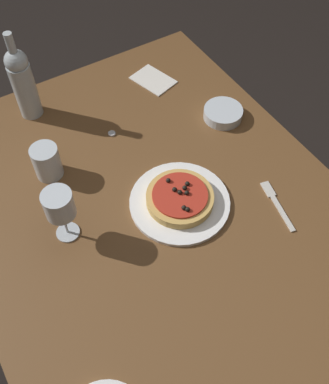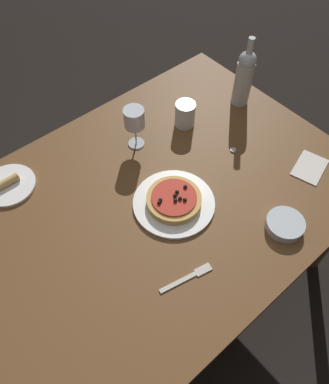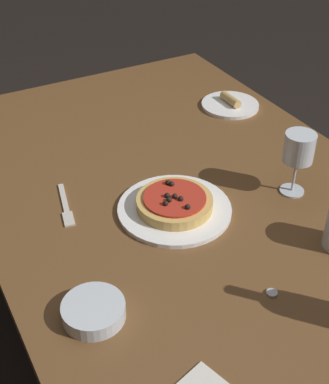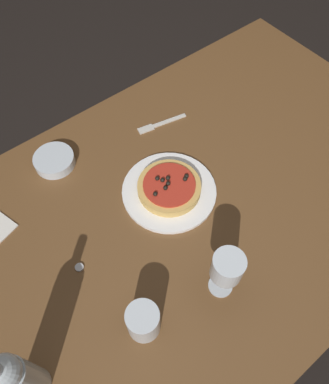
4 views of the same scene
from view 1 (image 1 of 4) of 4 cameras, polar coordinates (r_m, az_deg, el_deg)
The scene contains 11 objects.
ground_plane at distance 1.90m, azimuth 0.94°, elevation -16.82°, with size 14.00×14.00×0.00m, color black.
dining_table at distance 1.30m, azimuth 1.33°, elevation -7.16°, with size 1.58×1.05×0.73m.
dinner_plate at distance 1.29m, azimuth 1.94°, elevation -1.29°, with size 0.29×0.29×0.01m.
pizza at distance 1.28m, azimuth 1.97°, elevation -0.72°, with size 0.19×0.19×0.04m.
wine_glass at distance 1.16m, azimuth -13.23°, elevation -1.72°, with size 0.08×0.08×0.18m.
wine_bottle at distance 1.52m, azimuth -17.57°, elevation 13.20°, with size 0.07×0.07×0.31m.
water_cup at distance 1.37m, azimuth -14.72°, elevation 3.73°, with size 0.08×0.08×0.11m.
side_bowl at distance 1.53m, azimuth 7.44°, elevation 9.88°, with size 0.13×0.13×0.03m.
fork at distance 1.34m, azimuth 13.98°, elevation -1.30°, with size 0.18×0.06×0.00m.
paper_napkin at distance 1.67m, azimuth -1.45°, elevation 14.04°, with size 0.17×0.14×0.00m.
bottle_cap at distance 1.48m, azimuth -6.71°, elevation 7.39°, with size 0.02×0.02×0.01m.
Camera 1 is at (-0.52, 0.36, 1.79)m, focal length 42.00 mm.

